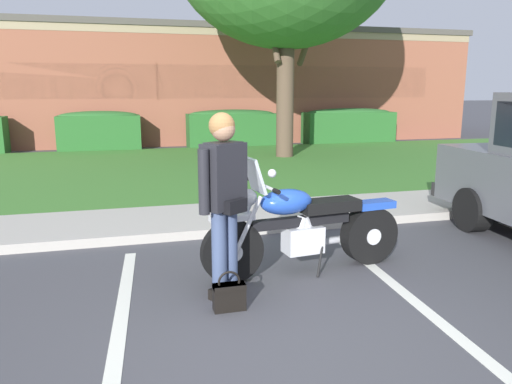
# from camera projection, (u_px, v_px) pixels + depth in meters

# --- Properties ---
(ground_plane) EXTENTS (140.00, 140.00, 0.00)m
(ground_plane) POSITION_uv_depth(u_px,v_px,m) (297.00, 336.00, 3.89)
(ground_plane) COLOR #424247
(curb_strip) EXTENTS (60.00, 0.20, 0.12)m
(curb_strip) POSITION_uv_depth(u_px,v_px,m) (223.00, 231.00, 6.57)
(curb_strip) COLOR #ADA89E
(curb_strip) RESTS_ON ground
(concrete_walk) EXTENTS (60.00, 1.50, 0.08)m
(concrete_walk) POSITION_uv_depth(u_px,v_px,m) (212.00, 217.00, 7.37)
(concrete_walk) COLOR #ADA89E
(concrete_walk) RESTS_ON ground
(grass_lawn) EXTENTS (60.00, 8.09, 0.06)m
(grass_lawn) POSITION_uv_depth(u_px,v_px,m) (176.00, 169.00, 11.90)
(grass_lawn) COLOR #3D752D
(grass_lawn) RESTS_ON ground
(stall_stripe_0) EXTENTS (0.43, 4.40, 0.01)m
(stall_stripe_0) POSITION_uv_depth(u_px,v_px,m) (117.00, 346.00, 3.73)
(stall_stripe_0) COLOR silver
(stall_stripe_0) RESTS_ON ground
(stall_stripe_1) EXTENTS (0.43, 4.40, 0.01)m
(stall_stripe_1) POSITION_uv_depth(u_px,v_px,m) (422.00, 307.00, 4.41)
(stall_stripe_1) COLOR silver
(stall_stripe_1) RESTS_ON ground
(motorcycle) EXTENTS (2.24, 0.82, 1.26)m
(motorcycle) POSITION_uv_depth(u_px,v_px,m) (311.00, 226.00, 5.20)
(motorcycle) COLOR black
(motorcycle) RESTS_ON ground
(rider_person) EXTENTS (0.49, 0.41, 1.70)m
(rider_person) POSITION_uv_depth(u_px,v_px,m) (224.00, 194.00, 4.40)
(rider_person) COLOR black
(rider_person) RESTS_ON ground
(handbag) EXTENTS (0.28, 0.13, 0.36)m
(handbag) POSITION_uv_depth(u_px,v_px,m) (229.00, 294.00, 4.33)
(handbag) COLOR black
(handbag) RESTS_ON ground
(hedge_center_left) EXTENTS (2.48, 0.90, 1.24)m
(hedge_center_left) POSITION_uv_depth(u_px,v_px,m) (99.00, 130.00, 15.45)
(hedge_center_left) COLOR #286028
(hedge_center_left) RESTS_ON ground
(hedge_center_right) EXTENTS (2.98, 0.90, 1.24)m
(hedge_center_right) POSITION_uv_depth(u_px,v_px,m) (232.00, 127.00, 16.55)
(hedge_center_right) COLOR #286028
(hedge_center_right) RESTS_ON ground
(hedge_right) EXTENTS (3.28, 0.90, 1.24)m
(hedge_right) POSITION_uv_depth(u_px,v_px,m) (349.00, 125.00, 17.65)
(hedge_right) COLOR #286028
(hedge_right) RESTS_ON ground
(brick_building) EXTENTS (23.80, 10.10, 4.09)m
(brick_building) POSITION_uv_depth(u_px,v_px,m) (148.00, 85.00, 20.95)
(brick_building) COLOR #93513D
(brick_building) RESTS_ON ground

